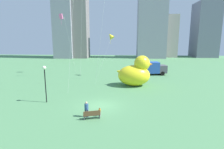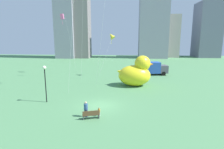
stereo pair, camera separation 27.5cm
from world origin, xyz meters
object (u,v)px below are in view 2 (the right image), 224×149
object	(u,v)px
lamppost	(45,75)
kite_pink	(62,17)
person_adult	(86,108)
kite_yellow	(111,36)
person_child	(99,111)
giant_inflatable_duck	(136,73)
box_truck	(153,68)
park_bench	(91,114)

from	to	relation	value
lamppost	kite_pink	bearing A→B (deg)	102.04
person_adult	kite_yellow	bearing A→B (deg)	87.37
person_child	giant_inflatable_duck	size ratio (longest dim) A/B	0.15
giant_inflatable_duck	box_truck	xyz separation A→B (m)	(4.26, 9.89, -0.74)
person_child	kite_pink	xyz separation A→B (m)	(-11.24, 22.71, 12.02)
box_truck	park_bench	bearing A→B (deg)	-111.59
lamppost	kite_pink	world-z (taller)	kite_pink
person_child	kite_pink	distance (m)	28.05
lamppost	giant_inflatable_duck	bearing A→B (deg)	38.36
box_truck	kite_yellow	size ratio (longest dim) A/B	0.68
box_truck	giant_inflatable_duck	bearing A→B (deg)	-113.30
lamppost	box_truck	xyz separation A→B (m)	(15.81, 19.03, -2.05)
person_child	giant_inflatable_duck	bearing A→B (deg)	71.30
lamppost	kite_pink	size ratio (longest dim) A/B	0.35
lamppost	person_adult	bearing A→B (deg)	-34.07
park_bench	box_truck	distance (m)	25.28
kite_pink	box_truck	bearing A→B (deg)	0.17
person_child	kite_yellow	bearing A→B (deg)	90.97
person_adult	person_child	xyz separation A→B (m)	(1.30, 0.25, -0.39)
box_truck	lamppost	bearing A→B (deg)	-129.72
person_child	kite_yellow	distance (m)	22.04
person_adult	person_child	bearing A→B (deg)	10.86
person_child	lamppost	size ratio (longest dim) A/B	0.20
giant_inflatable_duck	kite_pink	size ratio (longest dim) A/B	0.47
person_adult	person_child	distance (m)	1.38
kite_pink	lamppost	bearing A→B (deg)	-77.96
park_bench	person_child	distance (m)	1.00
giant_inflatable_duck	kite_pink	xyz separation A→B (m)	(-15.60, 9.83, 10.35)
lamppost	kite_yellow	world-z (taller)	kite_yellow
lamppost	kite_pink	xyz separation A→B (m)	(-4.05, 18.97, 9.04)
park_bench	person_adult	world-z (taller)	person_adult
giant_inflatable_duck	kite_yellow	bearing A→B (deg)	121.49
park_bench	person_child	bearing A→B (deg)	46.84
person_adult	kite_yellow	size ratio (longest dim) A/B	0.18
giant_inflatable_duck	kite_pink	distance (m)	21.14
box_truck	kite_pink	bearing A→B (deg)	-179.83
kite_yellow	person_adult	bearing A→B (deg)	-92.63
person_child	lamppost	xyz separation A→B (m)	(-7.20, 3.73, 2.98)
person_adult	giant_inflatable_duck	distance (m)	14.36
lamppost	box_truck	size ratio (longest dim) A/B	0.74
park_bench	kite_pink	xyz separation A→B (m)	(-10.56, 23.43, 12.06)
giant_inflatable_duck	box_truck	size ratio (longest dim) A/B	0.99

